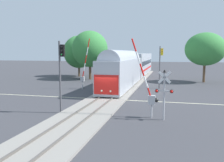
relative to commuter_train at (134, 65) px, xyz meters
The scene contains 12 objects.
ground_plane 19.52m from the commuter_train, 90.01° to the right, with size 220.00×220.00×0.00m, color #3D3D42.
road_centre_stripe 19.52m from the commuter_train, 90.01° to the right, with size 44.00×0.20×0.01m.
railway_track 19.51m from the commuter_train, 90.01° to the right, with size 4.40×80.00×0.32m.
commuter_train is the anchor object (origin of this frame).
crossing_gate_near 26.28m from the commuter_train, 78.57° to the right, with size 2.20×0.40×6.26m.
crossing_signal_mast 26.94m from the commuter_train, 76.45° to the right, with size 1.36×0.44×3.89m.
crossing_gate_far 13.94m from the commuter_train, 112.18° to the right, with size 1.73×0.40×7.08m.
traffic_signal_far_side 11.32m from the commuter_train, 61.56° to the right, with size 0.53×0.38×6.05m.
traffic_signal_median 26.21m from the commuter_train, 94.80° to the right, with size 0.53×0.38×6.12m.
oak_behind_train 8.90m from the commuter_train, behind, with size 6.80×6.80×9.28m.
pine_left_background 13.31m from the commuter_train, 162.98° to the left, with size 6.55×6.55×8.75m.
oak_far_right 12.80m from the commuter_train, ahead, with size 6.78×6.78×8.58m.
Camera 1 is at (6.71, -25.05, 5.16)m, focal length 38.09 mm.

